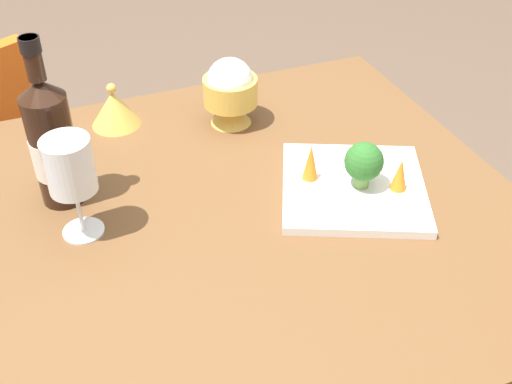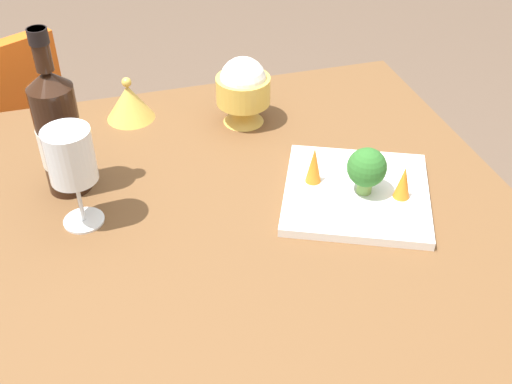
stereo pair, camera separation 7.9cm
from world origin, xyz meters
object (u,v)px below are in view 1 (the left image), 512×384
Objects in this scene: wine_glass at (70,168)px; rice_bowl_lid at (114,108)px; wine_bottle at (52,142)px; serving_plate at (353,187)px; carrot_garnish_left at (400,174)px; broccoli_floret at (364,163)px; rice_bowl at (230,90)px; carrot_garnish_right at (311,162)px.

rice_bowl_lid is (-0.12, -0.32, -0.09)m from wine_glass.
wine_bottle is 0.91× the size of serving_plate.
broccoli_floret is at bearing -28.97° from carrot_garnish_left.
rice_bowl_lid is at bearing -110.75° from wine_glass.
wine_bottle is at bearing 20.32° from rice_bowl.
wine_bottle reaches higher than wine_glass.
rice_bowl_lid is 1.43× the size of carrot_garnish_right.
wine_glass reaches higher than serving_plate.
carrot_garnish_right is at bearing -34.70° from serving_plate.
rice_bowl is at bearing 160.49° from rice_bowl_lid.
carrot_garnish_left is (-0.07, 0.04, 0.04)m from serving_plate.
rice_bowl is 0.26m from carrot_garnish_right.
serving_plate is 3.85× the size of broccoli_floret.
wine_glass is 1.79× the size of rice_bowl_lid.
carrot_garnish_left is 0.16m from carrot_garnish_right.
wine_bottle reaches higher than rice_bowl.
wine_glass is 2.09× the size of broccoli_floret.
wine_bottle reaches higher than carrot_garnish_left.
wine_glass is 0.42m from rice_bowl.
rice_bowl_lid is 1.17× the size of broccoli_floret.
broccoli_floret reaches higher than carrot_garnish_left.
rice_bowl is 0.34m from broccoli_floret.
carrot_garnish_left is at bearing 148.39° from serving_plate.
wine_bottle reaches higher than carrot_garnish_right.
wine_bottle reaches higher than rice_bowl_lid.
rice_bowl_lid is 0.52m from serving_plate.
serving_plate is 4.73× the size of carrot_garnish_right.
rice_bowl_lid is at bearing -19.51° from rice_bowl.
wine_glass is 0.41m from carrot_garnish_right.
carrot_garnish_left is at bearing 168.80° from wine_glass.
rice_bowl is at bearing -159.68° from wine_bottle.
serving_plate is 0.09m from carrot_garnish_left.
rice_bowl_lid is 0.30× the size of serving_plate.
wine_glass is at bearing 34.64° from rice_bowl.
rice_bowl is at bearing -67.81° from serving_plate.
wine_bottle is 0.59m from carrot_garnish_left.
rice_bowl_lid is (0.22, -0.08, -0.04)m from rice_bowl.
broccoli_floret is (-0.01, 0.01, 0.06)m from serving_plate.
serving_plate is at bearing 132.26° from rice_bowl_lid.
rice_bowl is (-0.34, -0.24, -0.05)m from wine_glass.
carrot_garnish_left is at bearing 151.03° from broccoli_floret.
carrot_garnish_right is at bearing -33.18° from carrot_garnish_left.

